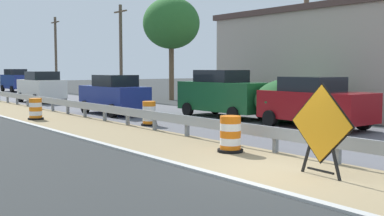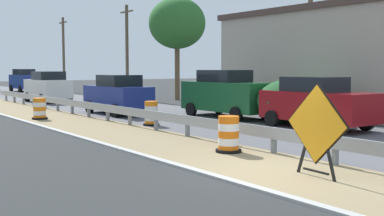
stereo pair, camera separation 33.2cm
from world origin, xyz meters
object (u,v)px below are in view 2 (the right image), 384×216
(traffic_barrel_close, at_px, (151,115))
(utility_pole_far, at_px, (64,53))
(car_lead_near_lane, at_px, (48,87))
(utility_pole_mid, at_px, (127,50))
(car_trailing_far_lane, at_px, (118,95))
(car_distant_a, at_px, (317,103))
(traffic_barrel_mid, at_px, (40,110))
(car_mid_far_lane, at_px, (227,94))
(warning_sign_diamond, at_px, (316,127))
(car_trailing_near_lane, at_px, (25,80))
(traffic_barrel_nearest, at_px, (229,136))
(utility_pole_near, at_px, (310,28))

(traffic_barrel_close, height_order, utility_pole_far, utility_pole_far)
(car_lead_near_lane, relative_size, utility_pole_mid, 0.58)
(car_trailing_far_lane, relative_size, utility_pole_far, 0.60)
(car_distant_a, bearing_deg, traffic_barrel_mid, -141.46)
(car_mid_far_lane, relative_size, utility_pole_mid, 0.69)
(warning_sign_diamond, height_order, traffic_barrel_mid, warning_sign_diamond)
(utility_pole_mid, bearing_deg, car_trailing_far_lane, -120.95)
(car_trailing_near_lane, bearing_deg, traffic_barrel_mid, -17.36)
(traffic_barrel_mid, xyz_separation_m, car_trailing_near_lane, (7.45, 26.40, 0.68))
(traffic_barrel_close, relative_size, car_trailing_near_lane, 0.23)
(traffic_barrel_nearest, xyz_separation_m, car_lead_near_lane, (2.76, 21.86, 0.60))
(warning_sign_diamond, height_order, traffic_barrel_nearest, warning_sign_diamond)
(car_trailing_near_lane, height_order, utility_pole_far, utility_pole_far)
(car_trailing_near_lane, relative_size, utility_pole_near, 0.52)
(traffic_barrel_nearest, relative_size, car_distant_a, 0.22)
(warning_sign_diamond, distance_m, car_lead_near_lane, 25.43)
(car_distant_a, height_order, utility_pole_far, utility_pole_far)
(traffic_barrel_nearest, bearing_deg, car_distant_a, 17.48)
(traffic_barrel_mid, xyz_separation_m, utility_pole_mid, (10.25, 10.52, 3.23))
(traffic_barrel_nearest, bearing_deg, utility_pole_near, 28.44)
(car_trailing_far_lane, relative_size, utility_pole_near, 0.54)
(traffic_barrel_nearest, xyz_separation_m, car_distant_a, (6.11, 1.92, 0.54))
(warning_sign_diamond, relative_size, car_trailing_near_lane, 0.48)
(traffic_barrel_close, bearing_deg, utility_pole_near, -9.93)
(car_distant_a, distance_m, utility_pole_far, 33.82)
(traffic_barrel_nearest, relative_size, traffic_barrel_close, 1.02)
(warning_sign_diamond, distance_m, utility_pole_far, 40.13)
(warning_sign_diamond, bearing_deg, car_distant_a, -136.31)
(utility_pole_mid, bearing_deg, car_mid_far_lane, -100.92)
(utility_pole_mid, bearing_deg, traffic_barrel_nearest, -112.06)
(warning_sign_diamond, relative_size, traffic_barrel_close, 2.05)
(car_lead_near_lane, xyz_separation_m, utility_pole_far, (6.48, 13.61, 2.74))
(traffic_barrel_close, bearing_deg, traffic_barrel_mid, 119.40)
(warning_sign_diamond, relative_size, car_lead_near_lane, 0.49)
(traffic_barrel_close, bearing_deg, car_trailing_far_lane, 77.31)
(car_trailing_far_lane, bearing_deg, utility_pole_far, -15.90)
(utility_pole_near, distance_m, utility_pole_mid, 16.93)
(traffic_barrel_mid, bearing_deg, utility_pole_near, -30.77)
(car_lead_near_lane, height_order, car_trailing_near_lane, car_trailing_near_lane)
(utility_pole_near, distance_m, utility_pole_far, 30.38)
(traffic_barrel_mid, bearing_deg, car_mid_far_lane, -30.42)
(car_lead_near_lane, bearing_deg, traffic_barrel_mid, 156.84)
(traffic_barrel_close, distance_m, car_distant_a, 6.51)
(car_mid_far_lane, bearing_deg, traffic_barrel_mid, -122.36)
(traffic_barrel_mid, distance_m, car_trailing_far_lane, 4.00)
(traffic_barrel_mid, distance_m, car_lead_near_lane, 11.16)
(car_mid_far_lane, distance_m, utility_pole_near, 5.00)
(car_lead_near_lane, bearing_deg, traffic_barrel_close, 173.66)
(traffic_barrel_nearest, bearing_deg, utility_pole_far, 75.40)
(traffic_barrel_close, relative_size, utility_pole_near, 0.12)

